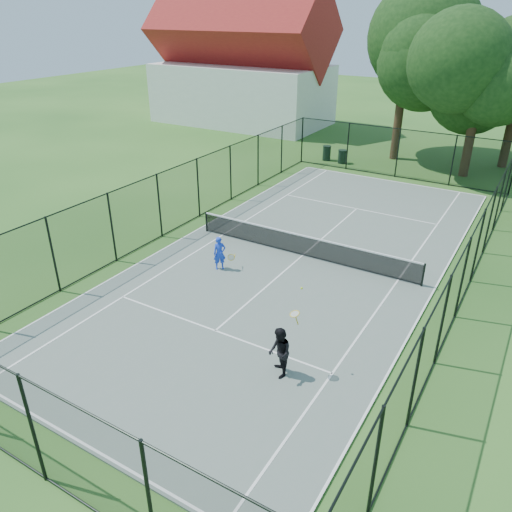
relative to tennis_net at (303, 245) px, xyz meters
The scene contains 11 objects.
ground 0.58m from the tennis_net, ahead, with size 120.00×120.00×0.00m, color #27551D.
tennis_court 0.55m from the tennis_net, ahead, with size 11.00×24.00×0.06m, color slate.
tennis_net is the anchor object (origin of this frame).
fence 0.92m from the tennis_net, ahead, with size 13.10×26.10×3.00m.
tree_near_left 18.01m from the tennis_net, 94.52° to the left, with size 7.42×7.42×9.68m.
tree_near_mid 16.65m from the tennis_net, 76.92° to the left, with size 6.90×6.90×9.02m.
building 28.14m from the tennis_net, 127.69° to the left, with size 15.30×8.15×11.87m.
trash_bin_left 15.22m from the tennis_net, 110.02° to the left, with size 0.58×0.58×1.00m.
trash_bin_right 14.71m from the tennis_net, 105.82° to the left, with size 0.58×0.58×0.90m.
player_blue 3.61m from the tennis_net, 130.33° to the right, with size 0.88×0.58×1.36m.
player_black 7.75m from the tennis_net, 68.74° to the right, with size 0.92×1.20×2.62m.
Camera 1 is at (8.05, -17.23, 9.51)m, focal length 35.00 mm.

